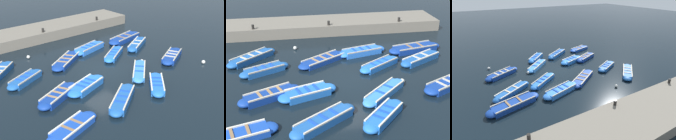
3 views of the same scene
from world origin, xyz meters
The scene contains 22 objects.
ground_plane centered at (0.00, 0.00, 0.00)m, with size 120.00×120.00×0.00m, color black.
boat_tucked centered at (4.04, 5.75, 0.18)m, with size 3.17×3.33×0.43m.
boat_outer_left centered at (-1.30, 2.49, 0.19)m, with size 1.88×3.38×0.45m.
boat_centre centered at (-4.03, -0.84, 0.20)m, with size 2.78×2.76×0.45m.
boat_bow_out centered at (1.98, -5.25, 0.19)m, with size 2.36×3.51×0.43m.
boat_stern_in centered at (-1.65, -5.29, 0.19)m, with size 2.26×3.57×0.44m.
boat_broadside centered at (2.00, 4.85, 0.18)m, with size 2.07×3.17×0.41m.
boat_end_of_row centered at (-4.36, 5.63, 0.16)m, with size 1.75×3.42×0.37m.
boat_drifting centered at (-3.98, 1.98, 0.20)m, with size 2.71×3.51×0.45m.
boat_near_quay centered at (-1.86, -1.55, 0.16)m, with size 2.95×3.16×0.38m.
boat_inner_gap centered at (3.78, -5.57, 0.20)m, with size 1.76×4.17×0.45m.
boat_mid_row centered at (2.92, 1.11, 0.16)m, with size 2.85×3.72×0.38m.
boat_alongside centered at (1.59, -2.33, 0.17)m, with size 2.44×3.22×0.39m.
boat_outer_right centered at (-1.24, 4.45, 0.20)m, with size 2.11×3.44×0.45m.
boat_far_corner centered at (3.83, -1.70, 0.19)m, with size 1.74×3.66×0.44m.
quay_wall centered at (9.49, 0.00, 0.44)m, with size 3.48×18.69×0.88m.
bollard_north centered at (8.10, -5.88, 1.05)m, with size 0.20×0.20×0.35m, color black.
bollard_mid_north centered at (8.10, 0.00, 1.05)m, with size 0.20×0.20×0.35m, color black.
bollard_mid_south centered at (8.10, 5.88, 1.05)m, with size 0.20×0.20×0.35m, color black.
buoy_orange_near centered at (5.49, 2.83, 0.13)m, with size 0.26×0.26×0.26m, color silver.
buoy_yellow_far centered at (-0.78, -2.94, 0.14)m, with size 0.29×0.29×0.29m, color silver.
buoy_white_drifting centered at (-3.79, -6.22, 0.13)m, with size 0.27×0.27×0.27m, color silver.
Camera 3 is at (14.60, -7.51, 7.87)m, focal length 28.00 mm.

